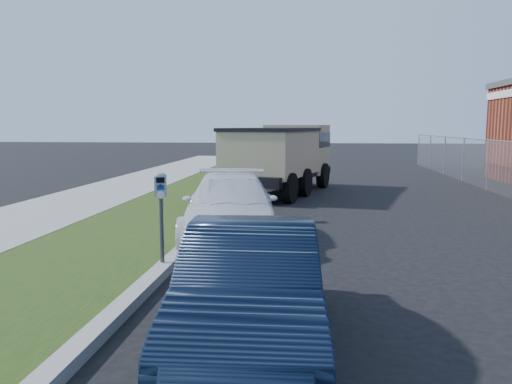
# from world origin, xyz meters

# --- Properties ---
(ground) EXTENTS (120.00, 120.00, 0.00)m
(ground) POSITION_xyz_m (0.00, 0.00, 0.00)
(ground) COLOR black
(ground) RESTS_ON ground
(streetside) EXTENTS (6.12, 50.00, 0.15)m
(streetside) POSITION_xyz_m (-5.57, 2.00, 0.07)
(streetside) COLOR gray
(streetside) RESTS_ON ground
(parking_meter) EXTENTS (0.23, 0.18, 1.45)m
(parking_meter) POSITION_xyz_m (-2.65, -1.25, 1.18)
(parking_meter) COLOR #3F4247
(parking_meter) RESTS_ON ground
(white_wagon) EXTENTS (2.50, 4.76, 1.32)m
(white_wagon) POSITION_xyz_m (-1.93, 1.20, 0.66)
(white_wagon) COLOR white
(white_wagon) RESTS_ON ground
(navy_sedan) EXTENTS (1.63, 3.97, 1.28)m
(navy_sedan) POSITION_xyz_m (-0.91, -3.80, 0.64)
(navy_sedan) COLOR black
(navy_sedan) RESTS_ON ground
(dump_truck) EXTENTS (3.69, 6.34, 2.34)m
(dump_truck) POSITION_xyz_m (-1.36, 8.65, 1.32)
(dump_truck) COLOR black
(dump_truck) RESTS_ON ground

